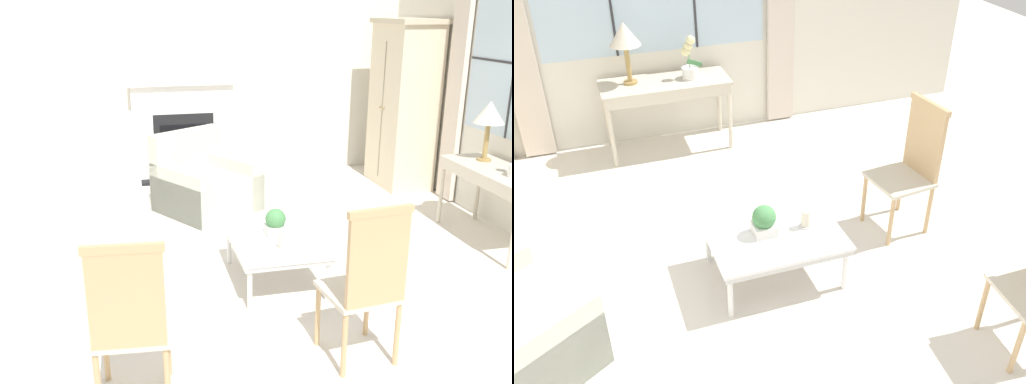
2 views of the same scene
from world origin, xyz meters
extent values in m
plane|color=silver|center=(0.00, 0.00, 0.00)|extent=(14.00, 14.00, 0.00)
cube|color=beige|center=(-1.32, 2.95, 1.32)|extent=(0.30, 0.06, 2.59)
cube|color=silver|center=(-3.03, 0.60, 1.40)|extent=(0.06, 7.20, 2.80)
cube|color=black|center=(-2.83, -0.03, 0.02)|extent=(0.34, 1.18, 0.04)
cube|color=white|center=(-2.91, -0.03, 0.63)|extent=(0.18, 1.31, 1.27)
cube|color=white|center=(-2.88, -0.03, 1.29)|extent=(0.24, 1.39, 0.04)
cube|color=black|center=(-2.81, -0.03, 0.41)|extent=(0.02, 0.63, 0.70)
cube|color=black|center=(-2.82, -0.03, 0.47)|extent=(0.01, 0.79, 0.86)
cube|color=white|center=(-2.98, -0.03, 1.73)|extent=(0.04, 1.15, 0.88)
cube|color=silver|center=(-2.96, -0.03, 1.73)|extent=(0.01, 1.07, 0.80)
cube|color=beige|center=(-2.03, 2.67, 1.02)|extent=(0.88, 0.56, 2.03)
cube|color=#BCAE92|center=(-2.03, 2.67, 2.06)|extent=(0.96, 0.62, 0.06)
cube|color=gray|center=(-2.03, 2.39, 0.98)|extent=(0.01, 0.01, 1.71)
sphere|color=#997F4C|center=(-2.08, 2.38, 1.02)|extent=(0.03, 0.03, 0.03)
sphere|color=#997F4C|center=(-1.98, 2.38, 1.02)|extent=(0.03, 0.03, 0.03)
cube|color=beige|center=(-0.01, 2.68, 0.73)|extent=(1.28, 0.52, 0.03)
cube|color=beige|center=(-0.01, 2.68, 0.66)|extent=(1.23, 0.50, 0.10)
cylinder|color=beige|center=(-0.61, 2.46, 0.36)|extent=(0.04, 0.04, 0.71)
cylinder|color=beige|center=(-0.61, 2.90, 0.36)|extent=(0.04, 0.04, 0.71)
cylinder|color=#9E7F47|center=(-0.34, 2.73, 0.76)|extent=(0.14, 0.14, 0.02)
cylinder|color=#9E7F47|center=(-0.34, 2.73, 0.95)|extent=(0.05, 0.05, 0.36)
cone|color=beige|center=(-0.34, 2.73, 1.24)|extent=(0.30, 0.30, 0.22)
cube|color=beige|center=(-1.55, 0.08, 0.21)|extent=(1.26, 1.27, 0.43)
cube|color=beige|center=(-1.87, -0.11, 0.65)|extent=(0.64, 0.88, 0.45)
cube|color=beige|center=(-1.75, 0.40, 0.28)|extent=(0.86, 0.65, 0.57)
cube|color=beige|center=(-1.36, -0.23, 0.28)|extent=(0.86, 0.65, 0.57)
cube|color=beige|center=(1.49, 0.62, 0.47)|extent=(0.49, 0.49, 0.03)
cube|color=tan|center=(1.69, 0.64, 0.78)|extent=(0.08, 0.41, 0.58)
cube|color=tan|center=(1.69, 0.64, 1.09)|extent=(0.09, 0.43, 0.05)
cylinder|color=tan|center=(1.32, 0.41, 0.23)|extent=(0.04, 0.04, 0.45)
cylinder|color=tan|center=(1.28, 0.79, 0.23)|extent=(0.04, 0.04, 0.45)
cylinder|color=tan|center=(1.70, 0.45, 0.23)|extent=(0.04, 0.04, 0.45)
cylinder|color=tan|center=(1.66, 0.83, 0.23)|extent=(0.04, 0.04, 0.45)
cube|color=beige|center=(1.61, -0.82, 0.46)|extent=(0.48, 0.48, 0.03)
cube|color=tan|center=(1.80, -0.83, 0.75)|extent=(0.07, 0.41, 0.56)
cube|color=tan|center=(1.80, -0.83, 1.05)|extent=(0.08, 0.43, 0.05)
cylinder|color=tan|center=(1.40, -0.99, 0.22)|extent=(0.04, 0.04, 0.44)
cylinder|color=tan|center=(1.43, -0.61, 0.22)|extent=(0.04, 0.04, 0.44)
cylinder|color=tan|center=(1.81, -0.64, 0.22)|extent=(0.04, 0.04, 0.44)
cube|color=silver|center=(0.32, 0.38, 0.38)|extent=(0.96, 0.73, 0.03)
cube|color=beige|center=(0.32, 0.38, 0.35)|extent=(0.94, 0.71, 0.04)
cylinder|color=silver|center=(-0.11, 0.06, 0.18)|extent=(0.04, 0.04, 0.37)
cylinder|color=silver|center=(0.76, 0.06, 0.18)|extent=(0.04, 0.04, 0.37)
cylinder|color=silver|center=(-0.11, 0.69, 0.18)|extent=(0.04, 0.04, 0.37)
cylinder|color=silver|center=(0.76, 0.69, 0.18)|extent=(0.04, 0.04, 0.37)
cube|color=white|center=(0.25, 0.40, 0.43)|extent=(0.17, 0.17, 0.09)
sphere|color=#47844C|center=(0.25, 0.40, 0.53)|extent=(0.17, 0.17, 0.17)
cylinder|color=silver|center=(0.57, 0.37, 0.40)|extent=(0.10, 0.10, 0.01)
cylinder|color=beige|center=(0.57, 0.37, 0.47)|extent=(0.07, 0.07, 0.13)
cylinder|color=black|center=(0.57, 0.37, 0.54)|extent=(0.00, 0.00, 0.01)
camera|label=1|loc=(4.56, -0.77, 2.23)|focal=40.00mm
camera|label=2|loc=(-0.82, -2.75, 2.87)|focal=40.00mm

